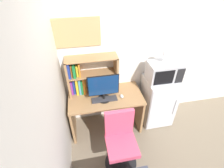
{
  "coord_description": "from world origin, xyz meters",
  "views": [
    {
      "loc": [
        -1.24,
        -2.3,
        2.48
      ],
      "look_at": [
        -0.86,
        -0.33,
        0.98
      ],
      "focal_mm": 26.58,
      "sensor_mm": 36.0,
      "label": 1
    }
  ],
  "objects_px": {
    "microwave": "(164,72)",
    "desk_fan": "(168,55)",
    "keyboard": "(104,99)",
    "computer_mouse": "(122,96)",
    "desk_chair": "(121,144)",
    "monitor": "(104,87)",
    "wall_corkboard": "(76,33)",
    "hutch_bookshelf": "(84,76)",
    "mini_fridge": "(158,100)"
  },
  "relations": [
    {
      "from": "computer_mouse",
      "to": "desk_fan",
      "type": "distance_m",
      "value": 0.93
    },
    {
      "from": "monitor",
      "to": "wall_corkboard",
      "type": "distance_m",
      "value": 0.86
    },
    {
      "from": "desk_fan",
      "to": "keyboard",
      "type": "bearing_deg",
      "value": -174.25
    },
    {
      "from": "monitor",
      "to": "desk_fan",
      "type": "xyz_separation_m",
      "value": [
        0.98,
        0.08,
        0.39
      ]
    },
    {
      "from": "monitor",
      "to": "computer_mouse",
      "type": "height_order",
      "value": "monitor"
    },
    {
      "from": "mini_fridge",
      "to": "microwave",
      "type": "bearing_deg",
      "value": 89.66
    },
    {
      "from": "wall_corkboard",
      "to": "mini_fridge",
      "type": "bearing_deg",
      "value": -12.07
    },
    {
      "from": "desk_fan",
      "to": "hutch_bookshelf",
      "type": "bearing_deg",
      "value": 172.08
    },
    {
      "from": "monitor",
      "to": "microwave",
      "type": "xyz_separation_m",
      "value": [
        0.98,
        0.09,
        0.1
      ]
    },
    {
      "from": "monitor",
      "to": "keyboard",
      "type": "xyz_separation_m",
      "value": [
        0.0,
        -0.02,
        -0.23
      ]
    },
    {
      "from": "hutch_bookshelf",
      "to": "microwave",
      "type": "relative_size",
      "value": 1.5
    },
    {
      "from": "mini_fridge",
      "to": "microwave",
      "type": "xyz_separation_m",
      "value": [
        0.0,
        0.0,
        0.61
      ]
    },
    {
      "from": "computer_mouse",
      "to": "wall_corkboard",
      "type": "xyz_separation_m",
      "value": [
        -0.6,
        0.36,
        0.94
      ]
    },
    {
      "from": "microwave",
      "to": "desk_fan",
      "type": "relative_size",
      "value": 2.19
    },
    {
      "from": "keyboard",
      "to": "desk_fan",
      "type": "relative_size",
      "value": 1.69
    },
    {
      "from": "keyboard",
      "to": "desk_fan",
      "type": "bearing_deg",
      "value": 5.75
    },
    {
      "from": "hutch_bookshelf",
      "to": "desk_fan",
      "type": "height_order",
      "value": "desk_fan"
    },
    {
      "from": "monitor",
      "to": "computer_mouse",
      "type": "distance_m",
      "value": 0.36
    },
    {
      "from": "computer_mouse",
      "to": "mini_fridge",
      "type": "relative_size",
      "value": 0.09
    },
    {
      "from": "hutch_bookshelf",
      "to": "microwave",
      "type": "xyz_separation_m",
      "value": [
        1.24,
        -0.17,
        0.03
      ]
    },
    {
      "from": "keyboard",
      "to": "microwave",
      "type": "bearing_deg",
      "value": 6.06
    },
    {
      "from": "computer_mouse",
      "to": "desk_fan",
      "type": "relative_size",
      "value": 0.35
    },
    {
      "from": "desk_chair",
      "to": "wall_corkboard",
      "type": "relative_size",
      "value": 1.36
    },
    {
      "from": "mini_fridge",
      "to": "wall_corkboard",
      "type": "height_order",
      "value": "wall_corkboard"
    },
    {
      "from": "monitor",
      "to": "desk_fan",
      "type": "distance_m",
      "value": 1.06
    },
    {
      "from": "hutch_bookshelf",
      "to": "desk_chair",
      "type": "distance_m",
      "value": 1.14
    },
    {
      "from": "monitor",
      "to": "microwave",
      "type": "relative_size",
      "value": 0.91
    },
    {
      "from": "hutch_bookshelf",
      "to": "desk_chair",
      "type": "bearing_deg",
      "value": -66.13
    },
    {
      "from": "computer_mouse",
      "to": "desk_chair",
      "type": "relative_size",
      "value": 0.09
    },
    {
      "from": "hutch_bookshelf",
      "to": "microwave",
      "type": "distance_m",
      "value": 1.25
    },
    {
      "from": "hutch_bookshelf",
      "to": "desk_fan",
      "type": "xyz_separation_m",
      "value": [
        1.24,
        -0.17,
        0.32
      ]
    },
    {
      "from": "computer_mouse",
      "to": "desk_chair",
      "type": "bearing_deg",
      "value": -104.24
    },
    {
      "from": "keyboard",
      "to": "wall_corkboard",
      "type": "relative_size",
      "value": 0.58
    },
    {
      "from": "computer_mouse",
      "to": "microwave",
      "type": "height_order",
      "value": "microwave"
    },
    {
      "from": "microwave",
      "to": "wall_corkboard",
      "type": "bearing_deg",
      "value": 168.05
    },
    {
      "from": "microwave",
      "to": "desk_fan",
      "type": "distance_m",
      "value": 0.29
    },
    {
      "from": "hutch_bookshelf",
      "to": "mini_fridge",
      "type": "distance_m",
      "value": 1.38
    },
    {
      "from": "desk_chair",
      "to": "microwave",
      "type": "bearing_deg",
      "value": 39.76
    },
    {
      "from": "computer_mouse",
      "to": "wall_corkboard",
      "type": "bearing_deg",
      "value": 148.76
    },
    {
      "from": "monitor",
      "to": "desk_fan",
      "type": "height_order",
      "value": "desk_fan"
    },
    {
      "from": "keyboard",
      "to": "computer_mouse",
      "type": "bearing_deg",
      "value": 3.09
    },
    {
      "from": "monitor",
      "to": "mini_fridge",
      "type": "distance_m",
      "value": 1.11
    },
    {
      "from": "computer_mouse",
      "to": "desk_chair",
      "type": "height_order",
      "value": "desk_chair"
    },
    {
      "from": "hutch_bookshelf",
      "to": "computer_mouse",
      "type": "distance_m",
      "value": 0.67
    },
    {
      "from": "microwave",
      "to": "wall_corkboard",
      "type": "xyz_separation_m",
      "value": [
        -1.29,
        0.27,
        0.61
      ]
    },
    {
      "from": "computer_mouse",
      "to": "desk_fan",
      "type": "height_order",
      "value": "desk_fan"
    },
    {
      "from": "desk_chair",
      "to": "wall_corkboard",
      "type": "distance_m",
      "value": 1.66
    },
    {
      "from": "monitor",
      "to": "desk_fan",
      "type": "bearing_deg",
      "value": 4.79
    },
    {
      "from": "keyboard",
      "to": "desk_fan",
      "type": "height_order",
      "value": "desk_fan"
    },
    {
      "from": "desk_fan",
      "to": "desk_chair",
      "type": "bearing_deg",
      "value": -140.45
    }
  ]
}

